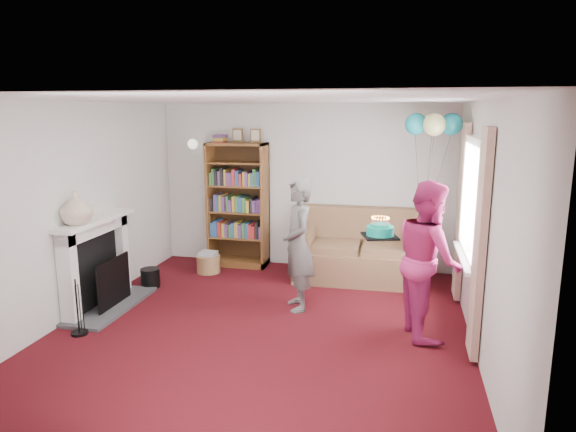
% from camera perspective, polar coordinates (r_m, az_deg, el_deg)
% --- Properties ---
extents(ground, '(5.00, 5.00, 0.00)m').
position_cam_1_polar(ground, '(5.88, -2.92, -12.37)').
color(ground, '#380810').
rests_on(ground, ground).
extents(wall_back, '(4.50, 0.02, 2.50)m').
position_cam_1_polar(wall_back, '(7.90, 1.84, 3.33)').
color(wall_back, silver).
rests_on(wall_back, ground).
extents(wall_left, '(0.02, 5.00, 2.50)m').
position_cam_1_polar(wall_left, '(6.47, -22.72, 0.57)').
color(wall_left, silver).
rests_on(wall_left, ground).
extents(wall_right, '(0.02, 5.00, 2.50)m').
position_cam_1_polar(wall_right, '(5.36, 20.93, -1.44)').
color(wall_right, silver).
rests_on(wall_right, ground).
extents(ceiling, '(4.50, 5.00, 0.01)m').
position_cam_1_polar(ceiling, '(5.37, -3.20, 12.84)').
color(ceiling, white).
rests_on(ceiling, wall_back).
extents(fireplace, '(0.55, 1.80, 1.12)m').
position_cam_1_polar(fireplace, '(6.70, -20.08, -5.39)').
color(fireplace, '#3F3F42').
rests_on(fireplace, ground).
extents(window_bay, '(0.14, 2.02, 2.20)m').
position_cam_1_polar(window_bay, '(5.94, 19.58, -0.58)').
color(window_bay, white).
rests_on(window_bay, ground).
extents(wall_sconce, '(0.16, 0.23, 0.16)m').
position_cam_1_polar(wall_sconce, '(8.20, -10.54, 7.88)').
color(wall_sconce, gold).
rests_on(wall_sconce, ground).
extents(bookcase, '(0.91, 0.42, 2.13)m').
position_cam_1_polar(bookcase, '(8.00, -5.52, 1.13)').
color(bookcase, '#472B14').
rests_on(bookcase, ground).
extents(sofa, '(1.86, 0.99, 0.99)m').
position_cam_1_polar(sofa, '(7.54, 8.16, -4.07)').
color(sofa, brown).
rests_on(sofa, ground).
extents(wicker_basket, '(0.35, 0.35, 0.32)m').
position_cam_1_polar(wicker_basket, '(7.83, -8.83, -5.18)').
color(wicker_basket, '#A27B4B').
rests_on(wicker_basket, ground).
extents(person_striped, '(0.58, 0.69, 1.61)m').
position_cam_1_polar(person_striped, '(6.18, 1.13, -3.25)').
color(person_striped, black).
rests_on(person_striped, ground).
extents(person_magenta, '(0.83, 0.96, 1.69)m').
position_cam_1_polar(person_magenta, '(5.67, 15.32, -4.63)').
color(person_magenta, '#B22361').
rests_on(person_magenta, ground).
extents(birthday_cake, '(0.36, 0.36, 0.22)m').
position_cam_1_polar(birthday_cake, '(5.70, 10.19, -1.65)').
color(birthday_cake, black).
rests_on(birthday_cake, ground).
extents(balloons, '(0.72, 0.72, 1.67)m').
position_cam_1_polar(balloons, '(6.92, 15.86, 9.79)').
color(balloons, '#3F3F3F').
rests_on(balloons, ground).
extents(mantel_vase, '(0.48, 0.48, 0.38)m').
position_cam_1_polar(mantel_vase, '(6.26, -22.50, 0.84)').
color(mantel_vase, beige).
rests_on(mantel_vase, fireplace).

